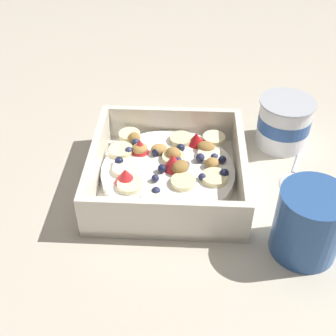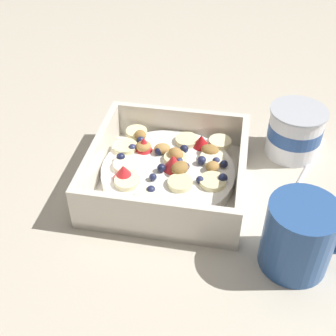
{
  "view_description": "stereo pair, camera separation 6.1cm",
  "coord_description": "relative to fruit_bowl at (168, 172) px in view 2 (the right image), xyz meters",
  "views": [
    {
      "loc": [
        0.02,
        -0.45,
        0.42
      ],
      "look_at": [
        -0.01,
        0.01,
        0.03
      ],
      "focal_mm": 46.98,
      "sensor_mm": 36.0,
      "label": 1
    },
    {
      "loc": [
        0.08,
        -0.44,
        0.42
      ],
      "look_at": [
        -0.01,
        0.01,
        0.03
      ],
      "focal_mm": 46.98,
      "sensor_mm": 36.0,
      "label": 2
    }
  ],
  "objects": [
    {
      "name": "coffee_mug",
      "position": [
        0.17,
        -0.11,
        0.02
      ],
      "size": [
        0.11,
        0.08,
        0.09
      ],
      "color": "#2D5699",
      "rests_on": "ground"
    },
    {
      "name": "spoon",
      "position": [
        0.18,
        0.03,
        -0.02
      ],
      "size": [
        0.08,
        0.17,
        0.01
      ],
      "color": "silver",
      "rests_on": "ground"
    },
    {
      "name": "yogurt_cup",
      "position": [
        0.17,
        0.11,
        0.02
      ],
      "size": [
        0.08,
        0.08,
        0.08
      ],
      "color": "white",
      "rests_on": "ground"
    },
    {
      "name": "fruit_bowl",
      "position": [
        0.0,
        0.0,
        0.0
      ],
      "size": [
        0.21,
        0.21,
        0.06
      ],
      "color": "white",
      "rests_on": "ground"
    },
    {
      "name": "ground_plane",
      "position": [
        0.01,
        -0.02,
        -0.02
      ],
      "size": [
        2.4,
        2.4,
        0.0
      ],
      "primitive_type": "plane",
      "color": "beige"
    }
  ]
}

